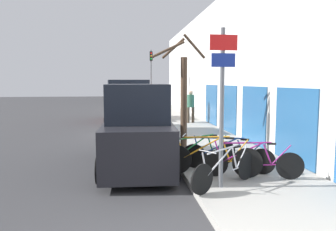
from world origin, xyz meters
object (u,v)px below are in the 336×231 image
object	(u,v)px
parked_car_0	(138,131)
traffic_light	(151,73)
signpost	(222,99)
parked_car_2	(125,103)
bicycle_2	(212,159)
bicycle_1	(252,162)
bicycle_4	(200,154)
bicycle_3	(227,156)
bicycle_0	(226,170)
street_tree	(183,97)
parked_car_1	(127,110)
pedestrian_near	(191,104)

from	to	relation	value
parked_car_0	traffic_light	world-z (taller)	traffic_light
signpost	parked_car_2	xyz separation A→B (m)	(-1.92, 13.79, -0.96)
parked_car_0	traffic_light	distance (m)	14.68
bicycle_2	parked_car_0	distance (m)	2.32
bicycle_1	parked_car_2	xyz separation A→B (m)	(-2.84, 13.23, 0.56)
parked_car_0	parked_car_2	distance (m)	11.41
signpost	traffic_light	world-z (taller)	traffic_light
bicycle_2	bicycle_4	distance (m)	0.77
signpost	parked_car_2	distance (m)	13.95
bicycle_3	bicycle_4	size ratio (longest dim) A/B	0.96
bicycle_4	parked_car_0	xyz separation A→B (m)	(-1.58, 0.75, 0.52)
parked_car_0	bicycle_2	bearing A→B (deg)	-39.53
bicycle_0	bicycle_3	world-z (taller)	bicycle_3
bicycle_0	street_tree	world-z (taller)	street_tree
parked_car_0	parked_car_1	world-z (taller)	parked_car_1
signpost	pedestrian_near	bearing A→B (deg)	81.61
bicycle_3	pedestrian_near	distance (m)	9.85
bicycle_1	parked_car_0	world-z (taller)	parked_car_0
signpost	bicycle_0	xyz separation A→B (m)	(0.11, 0.02, -1.52)
bicycle_0	bicycle_4	world-z (taller)	bicycle_0
bicycle_0	bicycle_2	bearing A→B (deg)	-29.01
parked_car_1	bicycle_4	bearing A→B (deg)	-78.47
street_tree	bicycle_1	bearing A→B (deg)	-71.88
pedestrian_near	bicycle_3	bearing A→B (deg)	65.61
bicycle_1	bicycle_4	xyz separation A→B (m)	(-0.99, 1.07, -0.00)
bicycle_1	bicycle_4	bearing A→B (deg)	59.55
traffic_light	street_tree	bearing A→B (deg)	-90.36
parked_car_2	pedestrian_near	size ratio (longest dim) A/B	2.58
parked_car_2	bicycle_1	bearing A→B (deg)	-80.27
traffic_light	bicycle_4	bearing A→B (deg)	-90.08
pedestrian_near	street_tree	bearing A→B (deg)	58.32
parked_car_1	street_tree	xyz separation A→B (m)	(1.74, -4.50, 0.80)
bicycle_0	street_tree	xyz separation A→B (m)	(-0.25, 3.76, 1.39)
parked_car_2	bicycle_2	bearing A→B (deg)	-83.79
bicycle_1	traffic_light	xyz separation A→B (m)	(-0.97, 16.28, 2.51)
pedestrian_near	traffic_light	size ratio (longest dim) A/B	0.39
bicycle_1	bicycle_2	world-z (taller)	bicycle_2
bicycle_0	bicycle_4	bearing A→B (deg)	-27.90
bicycle_3	parked_car_0	xyz separation A→B (m)	(-2.18, 1.16, 0.52)
bicycle_0	bicycle_2	size ratio (longest dim) A/B	0.79
bicycle_4	parked_car_0	size ratio (longest dim) A/B	0.47
parked_car_2	bicycle_3	bearing A→B (deg)	-81.35
bicycle_1	traffic_light	bearing A→B (deg)	20.10
bicycle_1	parked_car_1	distance (m)	8.22
parked_car_1	pedestrian_near	bearing A→B (deg)	34.25
parked_car_1	parked_car_2	bearing A→B (deg)	86.93
parked_car_0	pedestrian_near	xyz separation A→B (m)	(3.27, 8.61, 0.13)
signpost	bicycle_1	bearing A→B (deg)	31.43
bicycle_4	bicycle_3	bearing A→B (deg)	-142.64
parked_car_1	pedestrian_near	size ratio (longest dim) A/B	2.56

